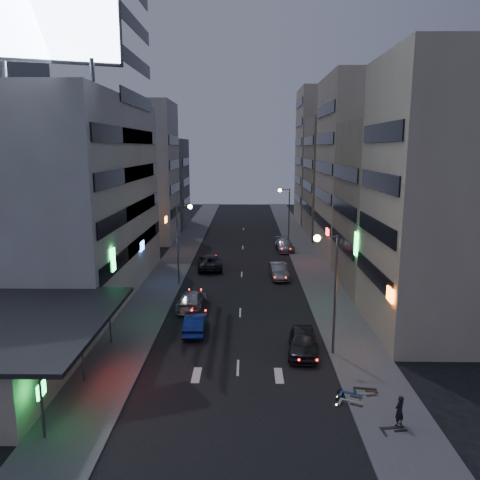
{
  "coord_description": "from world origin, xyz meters",
  "views": [
    {
      "loc": [
        0.52,
        -23.2,
        13.57
      ],
      "look_at": [
        -0.08,
        18.52,
        5.31
      ],
      "focal_mm": 35.0,
      "sensor_mm": 36.0,
      "label": 1
    }
  ],
  "objects_px": {
    "road_car_silver": "(192,300)",
    "parked_car_right_near": "(303,342)",
    "parked_car_left": "(209,262)",
    "person": "(399,411)",
    "scooter_silver_a": "(364,393)",
    "scooter_silver_b": "(374,383)",
    "scooter_blue": "(363,386)",
    "parked_car_right_far": "(284,245)",
    "scooter_black_b": "(377,379)",
    "scooter_black_a": "(404,415)",
    "road_car_blue": "(195,323)",
    "parked_car_right_mid": "(278,271)"
  },
  "relations": [
    {
      "from": "road_car_silver",
      "to": "parked_car_right_near",
      "type": "bearing_deg",
      "value": 136.1
    },
    {
      "from": "parked_car_left",
      "to": "person",
      "type": "relative_size",
      "value": 3.71
    },
    {
      "from": "road_car_silver",
      "to": "person",
      "type": "distance_m",
      "value": 21.17
    },
    {
      "from": "scooter_silver_a",
      "to": "scooter_silver_b",
      "type": "xyz_separation_m",
      "value": [
        0.85,
        1.2,
        -0.04
      ]
    },
    {
      "from": "scooter_blue",
      "to": "parked_car_right_far",
      "type": "bearing_deg",
      "value": 26.23
    },
    {
      "from": "person",
      "to": "scooter_black_b",
      "type": "distance_m",
      "value": 3.55
    },
    {
      "from": "parked_car_right_near",
      "to": "scooter_silver_a",
      "type": "xyz_separation_m",
      "value": [
        2.54,
        -6.4,
        -0.11
      ]
    },
    {
      "from": "person",
      "to": "scooter_blue",
      "type": "xyz_separation_m",
      "value": [
        -1.04,
        2.85,
        -0.23
      ]
    },
    {
      "from": "person",
      "to": "scooter_black_b",
      "type": "height_order",
      "value": "person"
    },
    {
      "from": "road_car_silver",
      "to": "scooter_silver_a",
      "type": "xyz_separation_m",
      "value": [
        11.01,
        -15.26,
        -0.07
      ]
    },
    {
      "from": "parked_car_left",
      "to": "scooter_black_a",
      "type": "xyz_separation_m",
      "value": [
        11.96,
        -30.78,
        -0.13
      ]
    },
    {
      "from": "parked_car_left",
      "to": "road_car_blue",
      "type": "distance_m",
      "value": 18.83
    },
    {
      "from": "parked_car_right_mid",
      "to": "scooter_silver_a",
      "type": "height_order",
      "value": "parked_car_right_mid"
    },
    {
      "from": "road_car_blue",
      "to": "scooter_black_b",
      "type": "relative_size",
      "value": 2.2
    },
    {
      "from": "parked_car_left",
      "to": "parked_car_right_mid",
      "type": "bearing_deg",
      "value": 146.97
    },
    {
      "from": "parked_car_left",
      "to": "road_car_blue",
      "type": "bearing_deg",
      "value": 85.2
    },
    {
      "from": "parked_car_left",
      "to": "scooter_black_a",
      "type": "bearing_deg",
      "value": 105.15
    },
    {
      "from": "parked_car_right_far",
      "to": "road_car_silver",
      "type": "distance_m",
      "value": 25.04
    },
    {
      "from": "scooter_black_a",
      "to": "scooter_black_b",
      "type": "xyz_separation_m",
      "value": [
        -0.3,
        3.57,
        0.04
      ]
    },
    {
      "from": "person",
      "to": "scooter_silver_a",
      "type": "bearing_deg",
      "value": -93.53
    },
    {
      "from": "parked_car_right_far",
      "to": "road_car_blue",
      "type": "xyz_separation_m",
      "value": [
        -8.88,
        -28.43,
        -0.07
      ]
    },
    {
      "from": "parked_car_right_mid",
      "to": "scooter_blue",
      "type": "bearing_deg",
      "value": -86.61
    },
    {
      "from": "parked_car_left",
      "to": "scooter_black_a",
      "type": "relative_size",
      "value": 3.17
    },
    {
      "from": "parked_car_left",
      "to": "scooter_blue",
      "type": "height_order",
      "value": "parked_car_left"
    },
    {
      "from": "road_car_blue",
      "to": "parked_car_right_far",
      "type": "bearing_deg",
      "value": -107.7
    },
    {
      "from": "scooter_silver_a",
      "to": "scooter_blue",
      "type": "distance_m",
      "value": 0.83
    },
    {
      "from": "parked_car_right_far",
      "to": "road_car_blue",
      "type": "relative_size",
      "value": 1.25
    },
    {
      "from": "parked_car_right_near",
      "to": "scooter_black_a",
      "type": "distance_m",
      "value": 9.35
    },
    {
      "from": "road_car_blue",
      "to": "scooter_silver_a",
      "type": "xyz_separation_m",
      "value": [
        10.12,
        -9.89,
        -0.02
      ]
    },
    {
      "from": "road_car_silver",
      "to": "parked_car_right_mid",
      "type": "bearing_deg",
      "value": -127.68
    },
    {
      "from": "parked_car_right_near",
      "to": "parked_car_right_mid",
      "type": "xyz_separation_m",
      "value": [
        -0.39,
        18.45,
        -0.01
      ]
    },
    {
      "from": "scooter_blue",
      "to": "scooter_black_b",
      "type": "xyz_separation_m",
      "value": [
        0.96,
        0.7,
        0.05
      ]
    },
    {
      "from": "scooter_blue",
      "to": "person",
      "type": "bearing_deg",
      "value": -135.78
    },
    {
      "from": "parked_car_right_far",
      "to": "person",
      "type": "distance_m",
      "value": 40.42
    },
    {
      "from": "parked_car_right_near",
      "to": "parked_car_right_far",
      "type": "height_order",
      "value": "parked_car_right_near"
    },
    {
      "from": "road_car_silver",
      "to": "scooter_blue",
      "type": "bearing_deg",
      "value": 130.1
    },
    {
      "from": "scooter_silver_b",
      "to": "person",
      "type": "bearing_deg",
      "value": 175.13
    },
    {
      "from": "parked_car_left",
      "to": "scooter_silver_b",
      "type": "distance_m",
      "value": 29.78
    },
    {
      "from": "scooter_blue",
      "to": "scooter_silver_b",
      "type": "bearing_deg",
      "value": -36.87
    },
    {
      "from": "parked_car_left",
      "to": "scooter_silver_b",
      "type": "relative_size",
      "value": 3.35
    },
    {
      "from": "road_car_blue",
      "to": "scooter_silver_b",
      "type": "relative_size",
      "value": 2.48
    },
    {
      "from": "parked_car_right_mid",
      "to": "road_car_silver",
      "type": "relative_size",
      "value": 0.91
    },
    {
      "from": "parked_car_right_mid",
      "to": "person",
      "type": "height_order",
      "value": "person"
    },
    {
      "from": "scooter_silver_a",
      "to": "scooter_blue",
      "type": "height_order",
      "value": "scooter_silver_a"
    },
    {
      "from": "road_car_silver",
      "to": "scooter_black_a",
      "type": "xyz_separation_m",
      "value": [
        12.42,
        -17.32,
        -0.08
      ]
    },
    {
      "from": "person",
      "to": "scooter_black_b",
      "type": "relative_size",
      "value": 0.8
    },
    {
      "from": "parked_car_right_far",
      "to": "scooter_silver_a",
      "type": "bearing_deg",
      "value": -92.07
    },
    {
      "from": "parked_car_right_near",
      "to": "scooter_black_a",
      "type": "height_order",
      "value": "parked_car_right_near"
    },
    {
      "from": "person",
      "to": "scooter_blue",
      "type": "distance_m",
      "value": 3.04
    },
    {
      "from": "road_car_silver",
      "to": "scooter_silver_a",
      "type": "bearing_deg",
      "value": 128.2
    }
  ]
}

